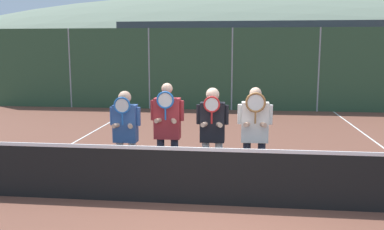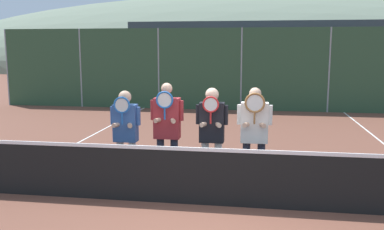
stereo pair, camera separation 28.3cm
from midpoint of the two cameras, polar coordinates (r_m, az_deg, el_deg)
The scene contains 13 objects.
ground_plane at distance 6.82m, azimuth 3.70°, elevation -11.93°, with size 120.00×120.00×0.00m, color brown.
hill_distant at distance 57.20m, azimuth 8.50°, elevation 6.54°, with size 90.15×50.08×17.53m.
clubhouse_building at distance 23.76m, azimuth 11.74°, elevation 7.49°, with size 15.04×5.50×3.67m.
fence_back at distance 16.62m, azimuth 7.08°, elevation 6.05°, with size 19.61×0.06×3.16m.
tennis_net at distance 6.67m, azimuth 3.74°, elevation -8.12°, with size 10.42×0.09×1.02m.
court_line_left_sideline at distance 10.63m, azimuth -16.03°, elevation -4.54°, with size 0.05×16.00×0.01m, color white.
player_leftmost at distance 7.48m, azimuth -7.78°, elevation -2.05°, with size 0.54×0.34×1.70m.
player_center_left at distance 7.35m, azimuth -2.25°, elevation -1.66°, with size 0.58×0.34×1.84m.
player_center_right at distance 7.23m, azimuth 3.77°, elevation -2.06°, with size 0.55×0.34×1.77m.
player_rightmost at distance 7.25m, azimuth 9.41°, elevation -2.09°, with size 0.59×0.34×1.78m.
car_far_left at distance 19.72m, azimuth -7.03°, elevation 4.67°, with size 4.29×1.95×1.88m.
car_left_of_center at distance 19.17m, azimuth 8.04°, elevation 4.25°, with size 4.45×2.08×1.66m.
car_center at distance 19.29m, azimuth 23.75°, elevation 3.80°, with size 4.52×1.94×1.81m.
Camera 2 is at (0.71, -6.32, 2.44)m, focal length 40.00 mm.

